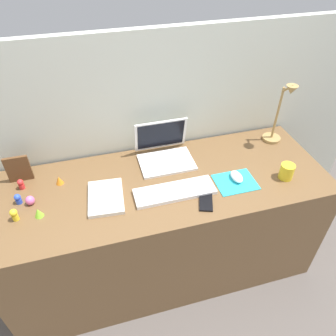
# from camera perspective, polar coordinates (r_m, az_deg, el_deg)

# --- Properties ---
(ground_plane) EXTENTS (6.00, 6.00, 0.00)m
(ground_plane) POSITION_cam_1_polar(r_m,az_deg,el_deg) (2.23, -0.55, -16.68)
(ground_plane) COLOR #59514C
(back_wall) EXTENTS (2.96, 0.05, 1.41)m
(back_wall) POSITION_cam_1_polar(r_m,az_deg,el_deg) (1.96, -3.45, 3.66)
(back_wall) COLOR beige
(back_wall) RESTS_ON ground_plane
(desk) EXTENTS (1.76, 0.64, 0.74)m
(desk) POSITION_cam_1_polar(r_m,az_deg,el_deg) (1.93, -0.62, -10.63)
(desk) COLOR brown
(desk) RESTS_ON ground_plane
(laptop) EXTENTS (0.30, 0.25, 0.21)m
(laptop) POSITION_cam_1_polar(r_m,az_deg,el_deg) (1.79, -0.75, 3.29)
(laptop) COLOR white
(laptop) RESTS_ON desk
(keyboard) EXTENTS (0.41, 0.13, 0.02)m
(keyboard) POSITION_cam_1_polar(r_m,az_deg,el_deg) (1.60, 1.22, -4.27)
(keyboard) COLOR white
(keyboard) RESTS_ON desk
(mousepad) EXTENTS (0.21, 0.17, 0.00)m
(mousepad) POSITION_cam_1_polar(r_m,az_deg,el_deg) (1.70, 12.05, -2.48)
(mousepad) COLOR #28B7CC
(mousepad) RESTS_ON desk
(mouse) EXTENTS (0.06, 0.10, 0.03)m
(mouse) POSITION_cam_1_polar(r_m,az_deg,el_deg) (1.70, 12.27, -1.53)
(mouse) COLOR white
(mouse) RESTS_ON mousepad
(cell_phone) EXTENTS (0.10, 0.14, 0.01)m
(cell_phone) POSITION_cam_1_polar(r_m,az_deg,el_deg) (1.56, 6.85, -6.01)
(cell_phone) COLOR black
(cell_phone) RESTS_ON desk
(desk_lamp) EXTENTS (0.11, 0.15, 0.39)m
(desk_lamp) POSITION_cam_1_polar(r_m,az_deg,el_deg) (1.96, 19.57, 8.94)
(desk_lamp) COLOR #A5844C
(desk_lamp) RESTS_ON desk
(notebook_pad) EXTENTS (0.19, 0.25, 0.02)m
(notebook_pad) POSITION_cam_1_polar(r_m,az_deg,el_deg) (1.60, -11.17, -5.20)
(notebook_pad) COLOR silver
(notebook_pad) RESTS_ON desk
(picture_frame) EXTENTS (0.12, 0.02, 0.15)m
(picture_frame) POSITION_cam_1_polar(r_m,az_deg,el_deg) (1.80, -25.37, -0.16)
(picture_frame) COLOR brown
(picture_frame) RESTS_ON desk
(coffee_mug) EXTENTS (0.07, 0.07, 0.09)m
(coffee_mug) POSITION_cam_1_polar(r_m,az_deg,el_deg) (1.77, 20.63, -0.59)
(coffee_mug) COLOR yellow
(coffee_mug) RESTS_ON desk
(toy_figurine_yellow) EXTENTS (0.03, 0.03, 0.06)m
(toy_figurine_yellow) POSITION_cam_1_polar(r_m,az_deg,el_deg) (1.62, -26.01, -7.54)
(toy_figurine_yellow) COLOR yellow
(toy_figurine_yellow) RESTS_ON desk
(toy_figurine_blue) EXTENTS (0.03, 0.03, 0.05)m
(toy_figurine_blue) POSITION_cam_1_polar(r_m,az_deg,el_deg) (1.70, -25.45, -5.03)
(toy_figurine_blue) COLOR blue
(toy_figurine_blue) RESTS_ON desk
(toy_figurine_red) EXTENTS (0.03, 0.03, 0.06)m
(toy_figurine_red) POSITION_cam_1_polar(r_m,az_deg,el_deg) (1.77, -25.01, -2.63)
(toy_figurine_red) COLOR red
(toy_figurine_red) RESTS_ON desk
(toy_figurine_pink) EXTENTS (0.04, 0.04, 0.05)m
(toy_figurine_pink) POSITION_cam_1_polar(r_m,az_deg,el_deg) (1.67, -23.62, -5.37)
(toy_figurine_pink) COLOR pink
(toy_figurine_pink) RESTS_ON desk
(toy_figurine_orange) EXTENTS (0.04, 0.04, 0.04)m
(toy_figurine_orange) POSITION_cam_1_polar(r_m,az_deg,el_deg) (1.73, -19.04, -2.08)
(toy_figurine_orange) COLOR orange
(toy_figurine_orange) RESTS_ON desk
(toy_figurine_lime) EXTENTS (0.04, 0.04, 0.05)m
(toy_figurine_lime) POSITION_cam_1_polar(r_m,az_deg,el_deg) (1.60, -22.35, -7.46)
(toy_figurine_lime) COLOR #8CDB33
(toy_figurine_lime) RESTS_ON desk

